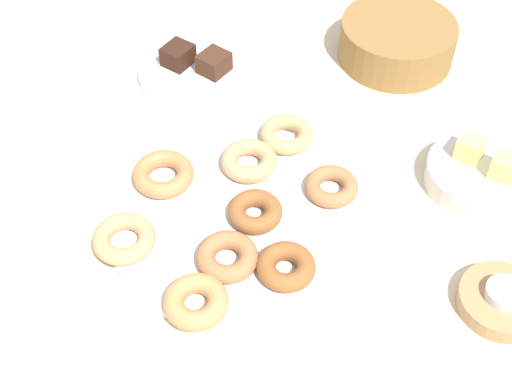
{
  "coord_description": "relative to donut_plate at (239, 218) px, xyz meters",
  "views": [
    {
      "loc": [
        0.56,
        -0.36,
        0.81
      ],
      "look_at": [
        0.0,
        0.03,
        0.05
      ],
      "focal_mm": 50.04,
      "sensor_mm": 36.0,
      "label": 1
    }
  ],
  "objects": [
    {
      "name": "donut_5",
      "position": [
        -0.05,
        -0.16,
        0.02
      ],
      "size": [
        0.12,
        0.12,
        0.02
      ],
      "primitive_type": "torus",
      "rotation": [
        0.0,
        0.0,
        5.84
      ],
      "color": "tan",
      "rests_on": "donut_plate"
    },
    {
      "name": "donut_1",
      "position": [
        -0.12,
        -0.05,
        0.02
      ],
      "size": [
        0.1,
        0.1,
        0.03
      ],
      "primitive_type": "torus",
      "rotation": [
        0.0,
        0.0,
        4.84
      ],
      "color": "#C6844C",
      "rests_on": "donut_plate"
    },
    {
      "name": "cake_plate",
      "position": [
        -0.33,
        0.13,
        -0.0
      ],
      "size": [
        0.2,
        0.2,
        0.01
      ],
      "primitive_type": "cylinder",
      "color": "silver",
      "rests_on": "ground_plane"
    },
    {
      "name": "donut_4",
      "position": [
        0.04,
        0.14,
        0.02
      ],
      "size": [
        0.11,
        0.11,
        0.02
      ],
      "primitive_type": "torus",
      "rotation": [
        0.0,
        0.0,
        3.59
      ],
      "color": "#B27547",
      "rests_on": "donut_plate"
    },
    {
      "name": "basket",
      "position": [
        -0.16,
        0.45,
        0.03
      ],
      "size": [
        0.28,
        0.28,
        0.07
      ],
      "primitive_type": "cylinder",
      "rotation": [
        0.0,
        0.0,
        1.01
      ],
      "color": "olive",
      "rests_on": "ground_plane"
    },
    {
      "name": "donut_7",
      "position": [
        -0.09,
        0.15,
        0.02
      ],
      "size": [
        0.12,
        0.12,
        0.02
      ],
      "primitive_type": "torus",
      "rotation": [
        0.0,
        0.0,
        4.15
      ],
      "color": "tan",
      "rests_on": "donut_plate"
    },
    {
      "name": "donut_8",
      "position": [
        0.12,
        -0.01,
        0.02
      ],
      "size": [
        0.08,
        0.08,
        0.03
      ],
      "primitive_type": "torus",
      "rotation": [
        0.0,
        0.0,
        1.54
      ],
      "color": "#995B2D",
      "rests_on": "donut_plate"
    },
    {
      "name": "melon_chunk_right",
      "position": [
        0.18,
        0.35,
        0.05
      ],
      "size": [
        0.05,
        0.05,
        0.04
      ],
      "primitive_type": "cube",
      "rotation": [
        0.0,
        0.0,
        0.44
      ],
      "color": "#DBD67A",
      "rests_on": "fruit_bowl"
    },
    {
      "name": "fruit_bowl",
      "position": [
        0.15,
        0.34,
        0.01
      ],
      "size": [
        0.16,
        0.16,
        0.04
      ],
      "primitive_type": "cylinder",
      "color": "silver",
      "rests_on": "ground_plane"
    },
    {
      "name": "donut_plate",
      "position": [
        0.0,
        0.0,
        0.0
      ],
      "size": [
        0.38,
        0.38,
        0.02
      ],
      "primitive_type": "cylinder",
      "color": "silver",
      "rests_on": "ground_plane"
    },
    {
      "name": "donut_6",
      "position": [
        0.02,
        0.02,
        0.02
      ],
      "size": [
        0.11,
        0.11,
        0.03
      ],
      "primitive_type": "torus",
      "rotation": [
        0.0,
        0.0,
        5.65
      ],
      "color": "#995B2D",
      "rests_on": "donut_plate"
    },
    {
      "name": "tealight",
      "position": [
        0.32,
        0.2,
        0.02
      ],
      "size": [
        0.05,
        0.05,
        0.01
      ],
      "primitive_type": "cylinder",
      "color": "silver",
      "rests_on": "candle_holder"
    },
    {
      "name": "candle_holder",
      "position": [
        0.32,
        0.2,
        0.0
      ],
      "size": [
        0.11,
        0.11,
        0.02
      ],
      "primitive_type": "cylinder",
      "color": "tan",
      "rests_on": "ground_plane"
    },
    {
      "name": "melon_chunk_left",
      "position": [
        0.12,
        0.34,
        0.05
      ],
      "size": [
        0.05,
        0.05,
        0.04
      ],
      "primitive_type": "cube",
      "rotation": [
        0.0,
        0.0,
        0.32
      ],
      "color": "#DBD67A",
      "rests_on": "fruit_bowl"
    },
    {
      "name": "donut_2",
      "position": [
        0.06,
        -0.06,
        0.02
      ],
      "size": [
        0.11,
        0.11,
        0.03
      ],
      "primitive_type": "torus",
      "rotation": [
        0.0,
        0.0,
        5.04
      ],
      "color": "#B27547",
      "rests_on": "donut_plate"
    },
    {
      "name": "donut_0",
      "position": [
        -0.07,
        0.07,
        0.02
      ],
      "size": [
        0.1,
        0.1,
        0.03
      ],
      "primitive_type": "torus",
      "rotation": [
        0.0,
        0.0,
        0.15
      ],
      "color": "tan",
      "rests_on": "donut_plate"
    },
    {
      "name": "ground_plane",
      "position": [
        0.0,
        0.0,
        -0.01
      ],
      "size": [
        2.4,
        2.4,
        0.0
      ],
      "primitive_type": "plane",
      "color": "beige"
    },
    {
      "name": "brownie_near",
      "position": [
        -0.36,
        0.11,
        0.02
      ],
      "size": [
        0.06,
        0.06,
        0.04
      ],
      "primitive_type": "cube",
      "rotation": [
        0.0,
        0.0,
        0.35
      ],
      "color": "#381E14",
      "rests_on": "cake_plate"
    },
    {
      "name": "donut_3",
      "position": [
        0.1,
        -0.14,
        0.02
      ],
      "size": [
        0.11,
        0.11,
        0.03
      ],
      "primitive_type": "torus",
      "rotation": [
        0.0,
        0.0,
        2.03
      ],
      "color": "tan",
      "rests_on": "donut_plate"
    },
    {
      "name": "brownie_far",
      "position": [
        -0.3,
        0.15,
        0.02
      ],
      "size": [
        0.06,
        0.06,
        0.04
      ],
      "primitive_type": "cube",
      "rotation": [
        0.0,
        0.0,
        0.31
      ],
      "color": "#472819",
      "rests_on": "cake_plate"
    }
  ]
}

